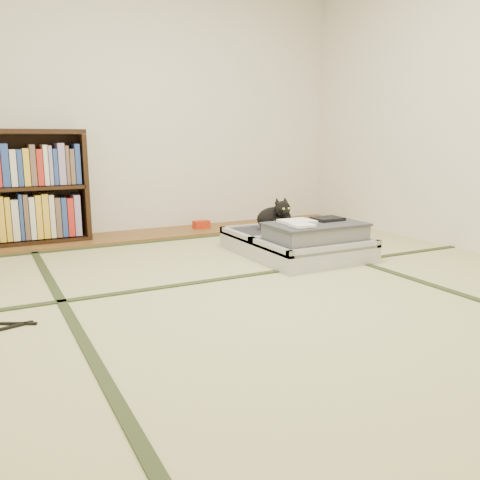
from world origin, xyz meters
name	(u,v)px	position (x,y,z in m)	size (l,w,h in m)	color
floor	(261,296)	(0.00, 0.00, 0.00)	(4.50, 4.50, 0.00)	#C2BB81
wood_strip	(150,234)	(0.00, 2.00, 0.01)	(4.00, 0.50, 0.02)	brown
red_item	(201,224)	(0.51, 2.03, 0.06)	(0.15, 0.09, 0.07)	red
room_shell	(264,15)	(0.00, 0.00, 1.46)	(4.50, 4.50, 4.50)	white
tatami_borders	(223,274)	(0.00, 0.49, 0.00)	(4.00, 4.50, 0.01)	#2D381E
bookcase	(1,191)	(-1.18, 2.07, 0.45)	(1.31, 0.30, 0.92)	black
suitcase	(299,242)	(0.73, 0.72, 0.11)	(0.76, 1.02, 0.30)	#BCBCC1
cat	(276,217)	(0.71, 1.01, 0.25)	(0.34, 0.34, 0.27)	black
cable_coil	(293,226)	(0.90, 1.05, 0.16)	(0.11, 0.11, 0.03)	white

